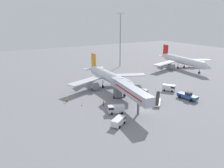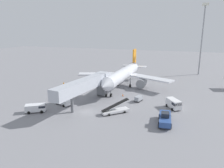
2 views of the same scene
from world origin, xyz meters
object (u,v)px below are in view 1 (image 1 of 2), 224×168
object	(u,v)px
jet_bridge	(128,90)
pushback_tug	(188,96)
service_van_far_left	(116,109)
ground_crew_worker_midground	(103,103)
ground_crew_worker_foreground	(67,99)
service_van_mid_left	(169,88)
baggage_cart_mid_right	(145,91)
belt_loader_truck	(157,102)
service_van_mid_center	(119,121)
safety_cone_alpha	(128,92)
apron_light_mast	(120,30)
safety_cone_bravo	(82,105)
airplane_background	(182,61)
airplane_at_gate	(108,77)

from	to	relation	value
jet_bridge	pushback_tug	world-z (taller)	jet_bridge
jet_bridge	pushback_tug	size ratio (longest dim) A/B	3.12
service_van_far_left	ground_crew_worker_midground	xyz separation A→B (m)	(-0.49, 6.55, -0.33)
ground_crew_worker_foreground	ground_crew_worker_midground	distance (m)	12.21
service_van_mid_left	ground_crew_worker_foreground	distance (m)	37.50
baggage_cart_mid_right	service_van_far_left	bearing A→B (deg)	-153.59
service_van_mid_left	service_van_far_left	distance (m)	28.16
belt_loader_truck	service_van_mid_center	distance (m)	18.72
safety_cone_alpha	ground_crew_worker_foreground	bearing A→B (deg)	171.77
belt_loader_truck	safety_cone_alpha	xyz separation A→B (m)	(-2.01, 13.05, -0.42)
service_van_mid_left	safety_cone_alpha	xyz separation A→B (m)	(-14.67, 5.42, -0.97)
service_van_far_left	pushback_tug	bearing A→B (deg)	-6.35
apron_light_mast	ground_crew_worker_foreground	bearing A→B (deg)	-139.95
service_van_far_left	safety_cone_bravo	size ratio (longest dim) A/B	8.84
jet_bridge	service_van_mid_center	distance (m)	13.33
belt_loader_truck	apron_light_mast	xyz separation A→B (m)	(19.99, 53.06, 18.95)
service_van_mid_center	safety_cone_alpha	distance (m)	24.43
pushback_tug	belt_loader_truck	xyz separation A→B (m)	(-11.56, 1.89, -0.42)
jet_bridge	pushback_tug	xyz separation A→B (m)	(20.39, -5.24, -4.07)
belt_loader_truck	baggage_cart_mid_right	size ratio (longest dim) A/B	2.18
service_van_mid_left	apron_light_mast	distance (m)	49.55
ground_crew_worker_midground	apron_light_mast	size ratio (longest dim) A/B	0.06
jet_bridge	airplane_background	distance (m)	61.44
belt_loader_truck	service_van_far_left	xyz separation A→B (m)	(-14.71, 1.04, 0.50)
belt_loader_truck	safety_cone_bravo	distance (m)	23.68
pushback_tug	apron_light_mast	distance (m)	58.59
airplane_at_gate	ground_crew_worker_foreground	bearing A→B (deg)	-160.95
service_van_mid_left	baggage_cart_mid_right	xyz separation A→B (m)	(-9.31, 2.37, -0.51)
jet_bridge	service_van_mid_center	world-z (taller)	jet_bridge
service_van_far_left	safety_cone_bravo	world-z (taller)	service_van_far_left
ground_crew_worker_midground	safety_cone_alpha	world-z (taller)	ground_crew_worker_midground
service_van_far_left	safety_cone_alpha	xyz separation A→B (m)	(12.70, 12.02, -0.92)
service_van_mid_left	safety_cone_alpha	size ratio (longest dim) A/B	6.96
service_van_mid_left	safety_cone_alpha	bearing A→B (deg)	159.74
ground_crew_worker_midground	apron_light_mast	bearing A→B (deg)	52.26
pushback_tug	belt_loader_truck	world-z (taller)	belt_loader_truck
airplane_background	apron_light_mast	xyz separation A→B (m)	(-25.62, 21.26, 15.48)
baggage_cart_mid_right	ground_crew_worker_midground	distance (m)	18.71
service_van_far_left	baggage_cart_mid_right	size ratio (longest dim) A/B	1.83
jet_bridge	ground_crew_worker_foreground	world-z (taller)	jet_bridge
service_van_far_left	ground_crew_worker_midground	distance (m)	6.57
belt_loader_truck	service_van_mid_left	world-z (taller)	belt_loader_truck
service_van_mid_center	apron_light_mast	xyz separation A→B (m)	(37.89, 58.54, 18.63)
service_van_mid_left	safety_cone_bravo	bearing A→B (deg)	174.35
service_van_mid_left	jet_bridge	bearing A→B (deg)	-168.73
belt_loader_truck	safety_cone_bravo	xyz separation A→B (m)	(-20.98, 10.97, -0.48)
service_van_mid_left	ground_crew_worker_midground	world-z (taller)	service_van_mid_left
airplane_at_gate	airplane_background	bearing A→B (deg)	10.11
apron_light_mast	baggage_cart_mid_right	bearing A→B (deg)	-111.13
service_van_mid_center	baggage_cart_mid_right	bearing A→B (deg)	36.10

